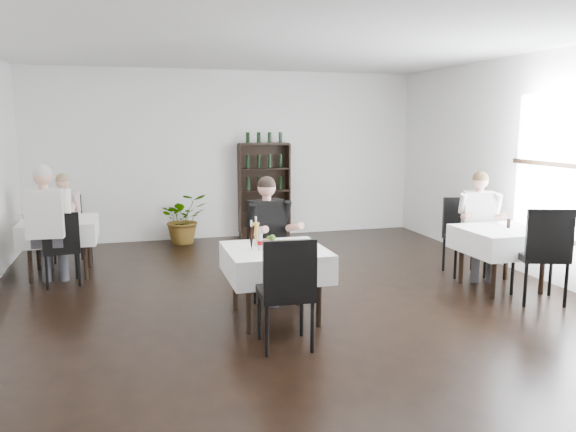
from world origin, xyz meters
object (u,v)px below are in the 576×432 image
object	(u,v)px
potted_tree	(184,218)
diner_main	(270,229)
wine_shelf	(264,191)
main_table	(275,262)

from	to	relation	value
potted_tree	diner_main	distance (m)	3.53
wine_shelf	potted_tree	bearing A→B (deg)	-172.57
main_table	diner_main	distance (m)	0.73
potted_tree	diner_main	bearing A→B (deg)	-78.68
main_table	potted_tree	size ratio (longest dim) A/B	1.17
main_table	potted_tree	xyz separation A→B (m)	(-0.58, 4.12, -0.18)
diner_main	main_table	bearing A→B (deg)	-99.11
main_table	diner_main	size ratio (longest dim) A/B	0.71
main_table	wine_shelf	bearing A→B (deg)	78.22
potted_tree	diner_main	xyz separation A→B (m)	(0.69, -3.44, 0.41)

